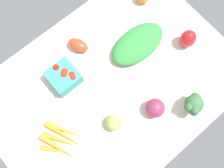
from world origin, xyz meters
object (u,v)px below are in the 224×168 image
roma_tomato (79,45)px  leafy_greens_clump (138,44)px  broccoli_head (194,104)px  red_onion_center (155,108)px  berry_basket (64,77)px  bell_pepper_red (188,39)px  carrot_bunch (61,141)px  heirloom_tomato_green (114,123)px

roma_tomato → leafy_greens_clump: bearing=26.5°
roma_tomato → broccoli_head: (-17.87, 50.14, 3.44)cm
red_onion_center → broccoli_head: (-11.84, 8.74, 2.24)cm
broccoli_head → red_onion_center: bearing=-36.4°
red_onion_center → berry_basket: same height
roma_tomato → broccoli_head: broccoli_head is taller
berry_basket → bell_pepper_red: size_ratio=1.21×
red_onion_center → leafy_greens_clump: size_ratio=0.30×
leafy_greens_clump → roma_tomato: 25.33cm
leafy_greens_clump → berry_basket: (33.03, -8.42, 0.61)cm
broccoli_head → bell_pepper_red: broccoli_head is taller
berry_basket → leafy_greens_clump: bearing=165.7°
leafy_greens_clump → bell_pepper_red: size_ratio=2.70×
berry_basket → carrot_bunch: bearing=48.8°
leafy_greens_clump → carrot_bunch: 51.03cm
heirloom_tomato_green → broccoli_head: broccoli_head is taller
heirloom_tomato_green → leafy_greens_clump: bearing=-147.2°
berry_basket → broccoli_head: size_ratio=1.16×
carrot_bunch → bell_pepper_red: 67.11cm
carrot_bunch → roma_tomato: roma_tomato is taller
berry_basket → heirloom_tomato_green: bearing=97.0°
heirloom_tomato_green → leafy_greens_clump: 35.26cm
leafy_greens_clump → red_onion_center: bearing=61.9°
leafy_greens_clump → roma_tomato: leafy_greens_clump is taller
broccoli_head → berry_basket: bearing=-53.6°
carrot_bunch → berry_basket: berry_basket is taller
carrot_bunch → berry_basket: (-16.82, -19.22, 2.46)cm
carrot_bunch → broccoli_head: size_ratio=1.95×
heirloom_tomato_green → red_onion_center: 17.30cm
carrot_bunch → berry_basket: bearing=-131.2°
carrot_bunch → roma_tomato: size_ratio=2.12×
red_onion_center → carrot_bunch: red_onion_center is taller
red_onion_center → broccoli_head: broccoli_head is taller
berry_basket → broccoli_head: broccoli_head is taller
heirloom_tomato_green → carrot_bunch: (20.19, -8.29, -2.05)cm
leafy_greens_clump → roma_tomato: bearing=-39.5°
heirloom_tomato_green → bell_pepper_red: (-46.80, -6.58, 1.46)cm
leafy_greens_clump → carrot_bunch: size_ratio=1.32×
carrot_bunch → broccoli_head: (-48.16, 23.25, 4.88)cm
red_onion_center → roma_tomato: size_ratio=0.85×
heirloom_tomato_green → carrot_bunch: size_ratio=0.34×
leafy_greens_clump → carrot_bunch: bearing=12.2°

